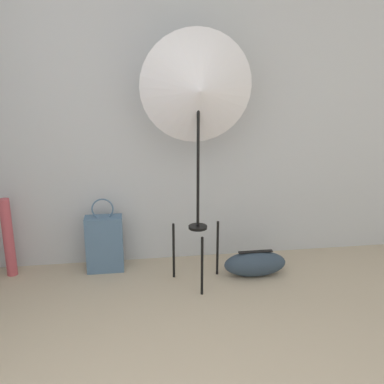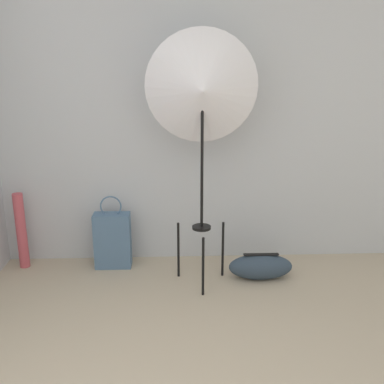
{
  "view_description": "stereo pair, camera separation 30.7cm",
  "coord_description": "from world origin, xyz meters",
  "px_view_note": "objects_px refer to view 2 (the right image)",
  "views": [
    {
      "loc": [
        -0.11,
        -1.13,
        1.69
      ],
      "look_at": [
        0.31,
        1.79,
        0.82
      ],
      "focal_mm": 42.0,
      "sensor_mm": 36.0,
      "label": 1
    },
    {
      "loc": [
        0.19,
        -1.15,
        1.69
      ],
      "look_at": [
        0.31,
        1.79,
        0.82
      ],
      "focal_mm": 42.0,
      "sensor_mm": 36.0,
      "label": 2
    }
  ],
  "objects_px": {
    "photo_umbrella": "(202,91)",
    "paper_roll": "(21,231)",
    "tote_bag": "(113,240)",
    "duffel_bag": "(261,267)"
  },
  "relations": [
    {
      "from": "tote_bag",
      "to": "paper_roll",
      "type": "relative_size",
      "value": 0.97
    },
    {
      "from": "duffel_bag",
      "to": "paper_roll",
      "type": "height_order",
      "value": "paper_roll"
    },
    {
      "from": "tote_bag",
      "to": "photo_umbrella",
      "type": "bearing_deg",
      "value": -23.05
    },
    {
      "from": "photo_umbrella",
      "to": "tote_bag",
      "type": "relative_size",
      "value": 3.06
    },
    {
      "from": "tote_bag",
      "to": "paper_roll",
      "type": "xyz_separation_m",
      "value": [
        -0.76,
        0.02,
        0.08
      ]
    },
    {
      "from": "tote_bag",
      "to": "duffel_bag",
      "type": "bearing_deg",
      "value": -12.79
    },
    {
      "from": "photo_umbrella",
      "to": "paper_roll",
      "type": "height_order",
      "value": "photo_umbrella"
    },
    {
      "from": "tote_bag",
      "to": "paper_roll",
      "type": "bearing_deg",
      "value": 178.17
    },
    {
      "from": "duffel_bag",
      "to": "paper_roll",
      "type": "relative_size",
      "value": 0.79
    },
    {
      "from": "photo_umbrella",
      "to": "paper_roll",
      "type": "xyz_separation_m",
      "value": [
        -1.49,
        0.33,
        -1.16
      ]
    }
  ]
}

